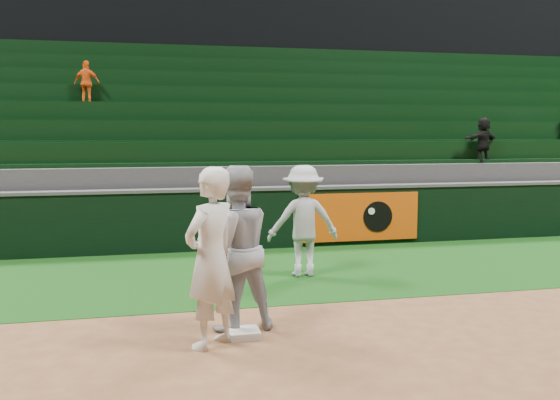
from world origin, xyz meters
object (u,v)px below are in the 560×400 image
at_px(first_baseman, 211,258).
at_px(baserunner, 235,248).
at_px(base_coach, 303,221).
at_px(first_base, 244,333).

bearing_deg(first_baseman, baserunner, -165.04).
bearing_deg(base_coach, first_baseman, 60.81).
xyz_separation_m(first_base, base_coach, (1.47, 2.80, 0.88)).
bearing_deg(baserunner, base_coach, -132.01).
height_order(first_base, first_baseman, first_baseman).
relative_size(first_baseman, base_coach, 1.10).
xyz_separation_m(first_baseman, baserunner, (0.35, 0.54, -0.01)).
height_order(first_base, baserunner, baserunner).
bearing_deg(baserunner, first_baseman, 45.94).
bearing_deg(first_base, base_coach, 62.35).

